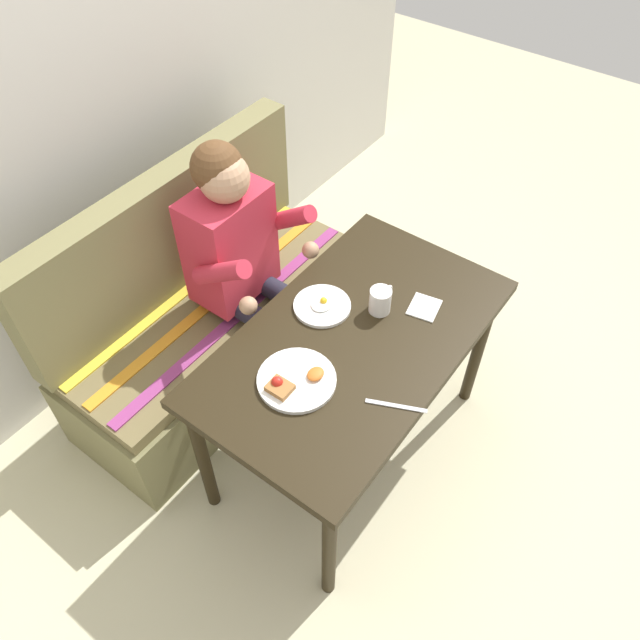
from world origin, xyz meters
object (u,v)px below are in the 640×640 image
object	(u,v)px
couch	(210,317)
person	(243,255)
table	(353,352)
plate_eggs	(322,305)
napkin	(424,307)
plate_breakfast	(295,380)
coffee_mug	(380,300)
knife	(396,406)

from	to	relation	value
couch	person	distance (m)	0.45
table	plate_eggs	size ratio (longest dim) A/B	5.66
couch	napkin	size ratio (longest dim) A/B	12.11
plate_breakfast	coffee_mug	distance (m)	0.45
table	person	size ratio (longest dim) A/B	0.99
plate_eggs	person	bearing A→B (deg)	85.35
person	coffee_mug	bearing A→B (deg)	-82.06
person	plate_eggs	world-z (taller)	person
table	napkin	xyz separation A→B (m)	(0.27, -0.13, 0.09)
napkin	plate_breakfast	bearing A→B (deg)	162.68
plate_eggs	napkin	size ratio (longest dim) A/B	1.78
plate_breakfast	knife	bearing A→B (deg)	-69.54
knife	table	bearing A→B (deg)	35.12
plate_eggs	napkin	world-z (taller)	plate_eggs
couch	table	bearing A→B (deg)	-90.00
couch	plate_breakfast	xyz separation A→B (m)	(-0.28, -0.72, 0.41)
plate_eggs	table	bearing A→B (deg)	-105.41
plate_eggs	coffee_mug	world-z (taller)	coffee_mug
plate_breakfast	coffee_mug	size ratio (longest dim) A/B	2.24
napkin	plate_eggs	bearing A→B (deg)	126.10
plate_breakfast	coffee_mug	world-z (taller)	coffee_mug
person	plate_breakfast	size ratio (longest dim) A/B	4.58
plate_eggs	coffee_mug	size ratio (longest dim) A/B	1.80
plate_eggs	napkin	distance (m)	0.38
person	plate_eggs	distance (m)	0.41
couch	plate_breakfast	size ratio (longest dim) A/B	5.44
person	coffee_mug	size ratio (longest dim) A/B	10.27
plate_breakfast	plate_eggs	world-z (taller)	plate_breakfast
person	coffee_mug	xyz separation A→B (m)	(0.08, -0.59, 0.04)
plate_breakfast	person	bearing A→B (deg)	56.50
table	plate_eggs	xyz separation A→B (m)	(0.05, 0.18, 0.09)
person	knife	distance (m)	0.90
person	knife	xyz separation A→B (m)	(-0.24, -0.86, -0.01)
table	plate_breakfast	distance (m)	0.30
table	knife	world-z (taller)	knife
knife	coffee_mug	bearing A→B (deg)	15.72
table	plate_breakfast	bearing A→B (deg)	171.00
napkin	couch	bearing A→B (deg)	106.84
person	knife	world-z (taller)	person
couch	plate_eggs	bearing A→B (deg)	-85.28
table	coffee_mug	size ratio (longest dim) A/B	10.17
plate_eggs	couch	bearing A→B (deg)	94.72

